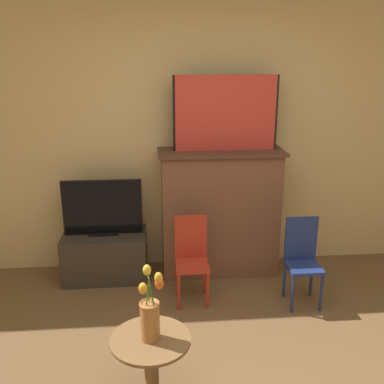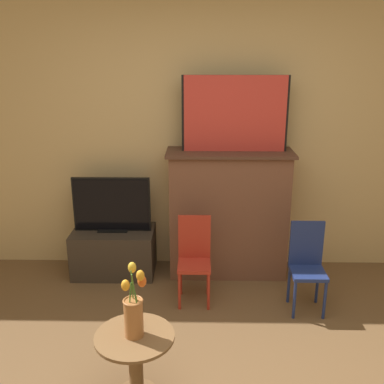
% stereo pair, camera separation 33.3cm
% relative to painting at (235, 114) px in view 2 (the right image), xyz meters
% --- Properties ---
extents(wall_back, '(8.00, 0.06, 2.70)m').
position_rel_painting_xyz_m(wall_back, '(-0.23, 0.22, -0.16)').
color(wall_back, tan).
rests_on(wall_back, ground).
extents(fireplace_mantel, '(1.13, 0.43, 1.18)m').
position_rel_painting_xyz_m(fireplace_mantel, '(-0.04, -0.01, -0.91)').
color(fireplace_mantel, brown).
rests_on(fireplace_mantel, ground).
extents(painting, '(0.92, 0.03, 0.65)m').
position_rel_painting_xyz_m(painting, '(0.00, 0.00, 0.00)').
color(painting, black).
rests_on(painting, fireplace_mantel).
extents(tv_stand, '(0.76, 0.44, 0.43)m').
position_rel_painting_xyz_m(tv_stand, '(-1.11, -0.05, -1.30)').
color(tv_stand, '#382D23').
rests_on(tv_stand, ground).
extents(tv_monitor, '(0.71, 0.12, 0.51)m').
position_rel_painting_xyz_m(tv_monitor, '(-1.11, -0.04, -0.83)').
color(tv_monitor, black).
rests_on(tv_monitor, tv_stand).
extents(chair_red, '(0.27, 0.27, 0.73)m').
position_rel_painting_xyz_m(chair_red, '(-0.34, -0.51, -1.10)').
color(chair_red, '#B22D1E').
rests_on(chair_red, ground).
extents(chair_blue, '(0.27, 0.27, 0.73)m').
position_rel_painting_xyz_m(chair_blue, '(0.57, -0.62, -1.10)').
color(chair_blue, navy).
rests_on(chair_blue, ground).
extents(side_table, '(0.48, 0.48, 0.44)m').
position_rel_painting_xyz_m(side_table, '(-0.68, -1.66, -1.22)').
color(side_table, brown).
rests_on(side_table, ground).
extents(vase_tulips, '(0.14, 0.18, 0.45)m').
position_rel_painting_xyz_m(vase_tulips, '(-0.68, -1.66, -0.90)').
color(vase_tulips, '#AD6B38').
rests_on(vase_tulips, side_table).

